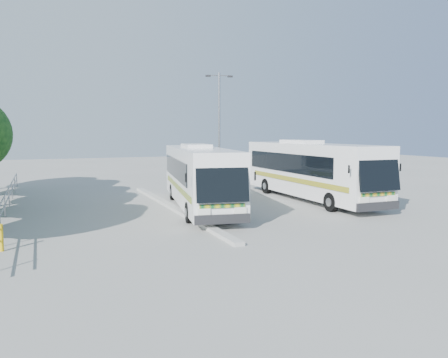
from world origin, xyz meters
name	(u,v)px	position (x,y,z in m)	size (l,w,h in m)	color
ground	(230,212)	(0.00, 0.00, 0.00)	(100.00, 100.00, 0.00)	#979792
kerb_divider	(173,208)	(-2.30, 2.00, 0.07)	(0.40, 16.00, 0.15)	#B2B2AD
railing	(6,198)	(-10.00, 4.00, 0.74)	(0.06, 22.00, 1.00)	gray
coach_main	(199,175)	(-1.01, 1.69, 1.69)	(4.16, 11.33, 3.08)	white
coach_adjacent	(310,169)	(5.80, 1.91, 1.78)	(2.75, 11.74, 3.24)	silver
lamppost	(219,123)	(3.88, 10.87, 4.53)	(2.00, 0.59, 8.22)	gray
bollard	(1,238)	(-9.70, -3.49, 0.45)	(0.13, 0.13, 0.90)	gold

